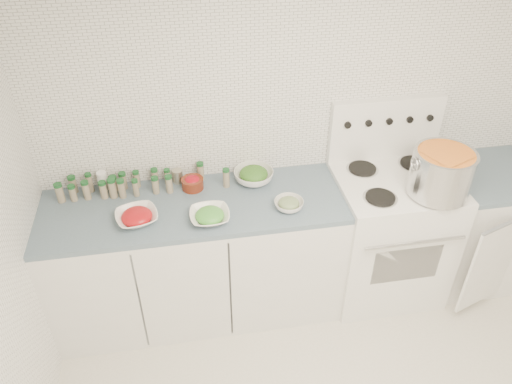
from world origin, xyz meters
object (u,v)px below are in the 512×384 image
object	(u,v)px
stove	(386,231)
stock_pot	(442,171)
bowl_snowpea	(210,216)
bowl_tomato	(137,217)

from	to	relation	value
stove	stock_pot	xyz separation A→B (m)	(0.18, -0.18, 0.60)
stock_pot	stove	bearing A→B (deg)	133.54
stove	bowl_snowpea	size ratio (longest dim) A/B	5.82
stock_pot	bowl_snowpea	world-z (taller)	stock_pot
stove	bowl_tomato	size ratio (longest dim) A/B	4.75
bowl_tomato	bowl_snowpea	distance (m)	0.42
stove	bowl_snowpea	xyz separation A→B (m)	(-1.22, -0.16, 0.44)
bowl_snowpea	stove	bearing A→B (deg)	7.52
stove	bowl_snowpea	distance (m)	1.30
bowl_tomato	stove	bearing A→B (deg)	3.45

